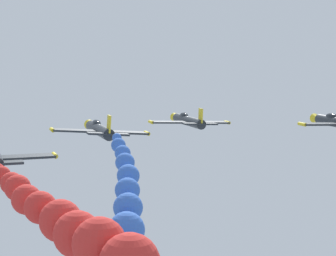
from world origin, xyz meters
name	(u,v)px	position (x,y,z in m)	size (l,w,h in m)	color
airplane_lead	(188,121)	(5.82, 11.39, 72.62)	(9.57, 10.35, 2.33)	#23282D
airplane_left_inner	(99,130)	(-6.68, 0.78, 73.03)	(9.56, 10.35, 2.36)	#23282D
smoke_trail_left_inner	(124,230)	(-9.42, -21.58, 68.74)	(6.18, 21.78, 8.49)	blue
smoke_trail_left_outer	(76,230)	(-14.16, -31.57, 71.49)	(6.70, 19.96, 3.65)	red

